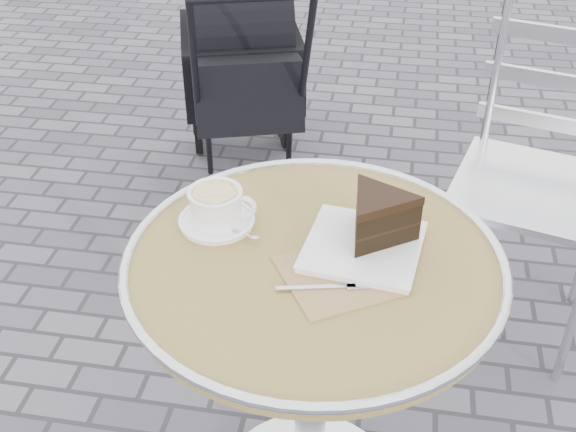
% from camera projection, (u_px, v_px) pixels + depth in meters
% --- Properties ---
extents(cafe_table, '(0.72, 0.72, 0.74)m').
position_uv_depth(cafe_table, '(313.00, 323.00, 1.43)').
color(cafe_table, silver).
rests_on(cafe_table, ground).
extents(cappuccino_set, '(0.16, 0.15, 0.08)m').
position_uv_depth(cappuccino_set, '(217.00, 209.00, 1.41)').
color(cappuccino_set, white).
rests_on(cappuccino_set, cafe_table).
extents(cake_plate_set, '(0.28, 0.33, 0.11)m').
position_uv_depth(cake_plate_set, '(374.00, 224.00, 1.34)').
color(cake_plate_set, '#9B7655').
rests_on(cake_plate_set, cafe_table).
extents(bistro_chair, '(0.52, 0.52, 0.95)m').
position_uv_depth(bistro_chair, '(547.00, 142.00, 2.00)').
color(bistro_chair, silver).
rests_on(bistro_chair, ground).
extents(baby_stroller, '(0.64, 0.96, 0.92)m').
position_uv_depth(baby_stroller, '(243.00, 80.00, 2.74)').
color(baby_stroller, black).
rests_on(baby_stroller, ground).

